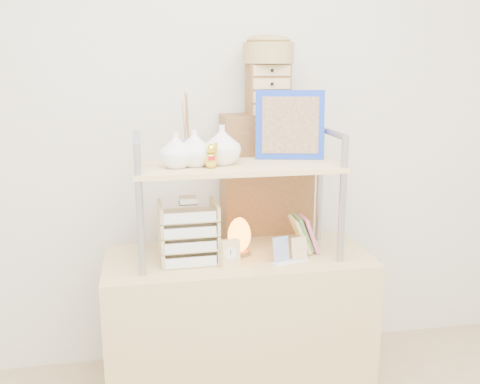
% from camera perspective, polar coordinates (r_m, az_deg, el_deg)
% --- Properties ---
extents(room_shell, '(3.42, 3.41, 2.61)m').
position_cam_1_polar(room_shell, '(1.51, 5.52, 16.97)').
color(room_shell, silver).
rests_on(room_shell, ground).
extents(desk, '(1.20, 0.50, 0.75)m').
position_cam_1_polar(desk, '(2.60, -0.19, -14.57)').
color(desk, tan).
rests_on(desk, ground).
extents(cabinet, '(0.45, 0.24, 1.35)m').
position_cam_1_polar(cabinet, '(2.85, 2.69, -5.38)').
color(cabinet, brown).
rests_on(cabinet, ground).
extents(hutch, '(0.90, 0.34, 0.73)m').
position_cam_1_polar(hutch, '(2.33, -1.38, 3.58)').
color(hutch, '#9497A1').
rests_on(hutch, desk).
extents(letter_tray, '(0.25, 0.23, 0.29)m').
position_cam_1_polar(letter_tray, '(2.36, -5.50, -4.64)').
color(letter_tray, tan).
rests_on(letter_tray, desk).
extents(salt_lamp, '(0.12, 0.11, 0.18)m').
position_cam_1_polar(salt_lamp, '(2.43, -0.09, -4.70)').
color(salt_lamp, brown).
rests_on(salt_lamp, desk).
extents(desk_clock, '(0.09, 0.06, 0.12)m').
position_cam_1_polar(desk_clock, '(2.31, -1.08, -6.57)').
color(desk_clock, '#D5B973').
rests_on(desk_clock, desk).
extents(postcard_stand, '(0.17, 0.09, 0.12)m').
position_cam_1_polar(postcard_stand, '(2.38, 5.35, -6.65)').
color(postcard_stand, white).
rests_on(postcard_stand, desk).
extents(drawer_chest, '(0.20, 0.16, 0.25)m').
position_cam_1_polar(drawer_chest, '(2.68, 3.00, 10.85)').
color(drawer_chest, brown).
rests_on(drawer_chest, cabinet).
extents(woven_basket, '(0.25, 0.25, 0.10)m').
position_cam_1_polar(woven_basket, '(2.68, 3.03, 14.59)').
color(woven_basket, olive).
rests_on(woven_basket, drawer_chest).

